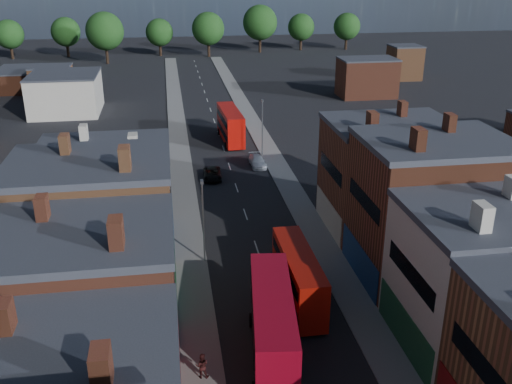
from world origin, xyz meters
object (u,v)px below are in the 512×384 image
object	(u,v)px
car_2	(212,174)
bus_1	(298,276)
bus_0	(272,325)
bus_2	(230,125)
car_3	(257,161)
ped_1	(202,366)

from	to	relation	value
car_2	bus_1	bearing A→B (deg)	-78.43
bus_0	bus_2	xyz separation A→B (m)	(3.00, 52.17, -0.12)
car_3	bus_0	bearing A→B (deg)	-99.12
bus_0	bus_1	xyz separation A→B (m)	(3.38, 6.74, -0.39)
ped_1	car_2	bearing A→B (deg)	-87.07
car_2	bus_2	bearing A→B (deg)	78.10
bus_0	car_2	distance (m)	36.20
bus_1	ped_1	distance (m)	11.73
bus_0	car_2	world-z (taller)	bus_0
car_3	ped_1	xyz separation A→B (m)	(-10.30, -41.51, 0.35)
bus_2	ped_1	distance (m)	54.15
bus_1	bus_2	bearing A→B (deg)	90.03
bus_2	car_2	size ratio (longest dim) A/B	2.40
bus_1	bus_2	world-z (taller)	bus_2
bus_2	car_3	distance (m)	12.39
bus_2	ped_1	world-z (taller)	bus_2
bus_1	car_3	world-z (taller)	bus_1
car_2	bus_0	bearing A→B (deg)	-85.38
bus_0	bus_1	world-z (taller)	bus_0
bus_0	bus_2	distance (m)	52.26
car_3	bus_2	bearing A→B (deg)	99.23
bus_0	car_3	xyz separation A→B (m)	(5.30, 40.16, -2.09)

